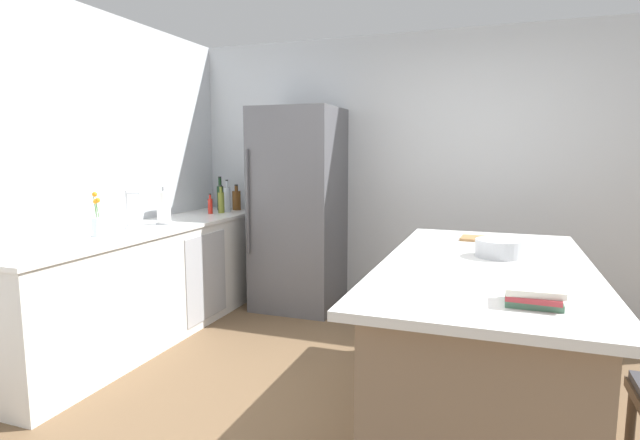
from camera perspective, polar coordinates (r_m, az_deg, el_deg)
ground_plane at (r=3.02m, az=6.76°, el=-22.14°), size 7.20×7.20×0.00m
wall_rear at (r=4.85m, az=13.10°, el=5.16°), size 6.00×0.10×2.60m
wall_left at (r=3.96m, az=-29.94°, el=3.78°), size 0.10×6.00×2.60m
counter_run_left at (r=4.33m, az=-18.92°, el=-6.67°), size 0.66×2.84×0.91m
kitchen_island at (r=2.98m, az=18.08°, el=-13.11°), size 1.08×2.16×0.91m
refrigerator at (r=4.79m, az=-2.47°, el=1.21°), size 0.77×0.74×1.91m
sink_faucet at (r=4.14m, az=-21.05°, el=1.17°), size 0.15×0.05×0.30m
flower_vase at (r=3.87m, az=-24.11°, el=-0.42°), size 0.09×0.09×0.32m
paper_towel_roll at (r=4.34m, az=-17.45°, el=1.29°), size 0.14×0.14×0.31m
whiskey_bottle at (r=5.25m, az=-9.53°, el=2.30°), size 0.09×0.09×0.26m
wine_bottle at (r=5.24m, az=-11.33°, el=2.62°), size 0.07×0.07×0.35m
soda_bottle at (r=5.09m, az=-10.57°, el=2.39°), size 0.07×0.07×0.32m
olive_oil_bottle at (r=5.01m, az=-11.24°, el=2.06°), size 0.06×0.06×0.27m
hot_sauce_bottle at (r=4.97m, az=-12.44°, el=1.63°), size 0.04×0.04×0.20m
cookbook_stack at (r=2.13m, az=23.23°, el=-7.96°), size 0.22×0.19×0.07m
mixing_bowl at (r=3.02m, az=19.82°, el=-3.05°), size 0.27×0.27×0.10m
cutting_board at (r=3.55m, az=18.29°, el=-2.08°), size 0.32×0.21×0.02m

